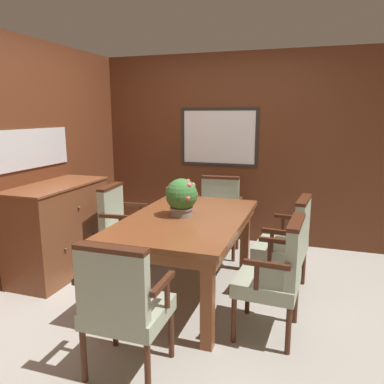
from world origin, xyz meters
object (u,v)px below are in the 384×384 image
object	(u,v)px
chair_right_near	(277,271)
chair_head_near	(123,302)
chair_right_far	(288,240)
potted_plant	(182,197)
dining_table	(187,227)
chair_head_far	(219,211)
sideboard_cabinet	(59,229)
chair_left_far	(122,223)

from	to	relation	value
chair_right_near	chair_head_near	distance (m)	1.18
chair_right_far	potted_plant	distance (m)	1.09
dining_table	chair_head_far	distance (m)	1.20
chair_right_near	sideboard_cabinet	bearing A→B (deg)	-98.17
potted_plant	sideboard_cabinet	bearing A→B (deg)	177.80
dining_table	chair_head_far	xyz separation A→B (m)	(-0.00, 1.19, -0.15)
chair_left_far	potted_plant	xyz separation A→B (m)	(0.82, -0.34, 0.43)
sideboard_cabinet	chair_right_near	bearing A→B (deg)	-11.47
chair_head_far	chair_right_near	bearing A→B (deg)	-66.83
chair_right_near	chair_left_far	bearing A→B (deg)	-110.45
dining_table	chair_right_near	distance (m)	0.96
chair_head_near	chair_head_far	world-z (taller)	same
chair_right_near	chair_right_far	xyz separation A→B (m)	(0.03, 0.77, 0.00)
chair_right_far	sideboard_cabinet	xyz separation A→B (m)	(-2.35, -0.29, -0.03)
dining_table	sideboard_cabinet	world-z (taller)	sideboard_cabinet
chair_head_far	chair_head_near	bearing A→B (deg)	-95.69
dining_table	chair_left_far	distance (m)	0.95
dining_table	potted_plant	xyz separation A→B (m)	(-0.06, 0.02, 0.28)
chair_right_near	chair_left_far	xyz separation A→B (m)	(-1.73, 0.76, 0.00)
chair_head_near	chair_head_far	distance (m)	2.38
chair_head_near	chair_right_near	bearing A→B (deg)	-138.53
chair_left_far	sideboard_cabinet	xyz separation A→B (m)	(-0.59, -0.29, -0.03)
chair_right_near	sideboard_cabinet	size ratio (longest dim) A/B	0.80
potted_plant	sideboard_cabinet	xyz separation A→B (m)	(-1.41, 0.05, -0.46)
dining_table	chair_left_far	bearing A→B (deg)	157.46
potted_plant	sideboard_cabinet	size ratio (longest dim) A/B	0.29
chair_right_near	dining_table	bearing A→B (deg)	-111.67
chair_left_far	chair_head_near	size ratio (longest dim) A/B	1.00
chair_left_far	sideboard_cabinet	distance (m)	0.66
chair_left_far	chair_right_far	xyz separation A→B (m)	(1.76, 0.00, 0.00)
chair_head_near	sideboard_cabinet	xyz separation A→B (m)	(-1.45, 1.26, -0.03)
dining_table	chair_left_far	size ratio (longest dim) A/B	1.81
dining_table	potted_plant	world-z (taller)	potted_plant
dining_table	potted_plant	distance (m)	0.28
chair_right_far	sideboard_cabinet	size ratio (longest dim) A/B	0.80
chair_right_far	chair_head_far	bearing A→B (deg)	-127.25
dining_table	chair_right_far	distance (m)	0.97
chair_left_far	chair_head_near	distance (m)	1.77
chair_left_far	sideboard_cabinet	world-z (taller)	sideboard_cabinet
chair_right_far	potted_plant	world-z (taller)	potted_plant
chair_head_near	chair_right_far	world-z (taller)	same
chair_right_near	chair_right_far	world-z (taller)	same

